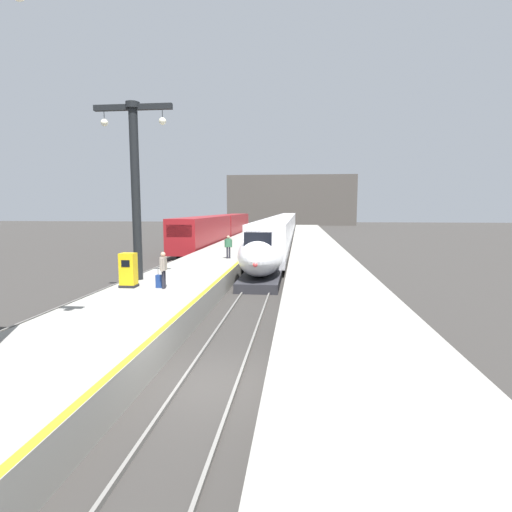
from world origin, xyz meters
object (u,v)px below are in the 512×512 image
object	(u,v)px
highspeed_train_main	(283,227)
passenger_near_edge	(163,267)
passenger_mid_platform	(228,245)
ticket_machine_yellow	(128,271)
rolling_suitcase	(160,281)
station_column_mid	(135,174)
regional_train_adjacent	(220,228)

from	to	relation	value
highspeed_train_main	passenger_near_edge	distance (m)	40.76
highspeed_train_main	passenger_mid_platform	distance (m)	29.48
highspeed_train_main	ticket_machine_yellow	world-z (taller)	highspeed_train_main
rolling_suitcase	passenger_near_edge	bearing A→B (deg)	-35.99
passenger_near_edge	station_column_mid	bearing A→B (deg)	134.42
highspeed_train_main	station_column_mid	bearing A→B (deg)	-98.73
highspeed_train_main	rolling_suitcase	size ratio (longest dim) A/B	76.67
passenger_mid_platform	ticket_machine_yellow	size ratio (longest dim) A/B	1.06
station_column_mid	highspeed_train_main	bearing A→B (deg)	81.27
highspeed_train_main	station_column_mid	world-z (taller)	station_column_mid
regional_train_adjacent	station_column_mid	distance (m)	32.72
station_column_mid	ticket_machine_yellow	distance (m)	5.04
regional_train_adjacent	ticket_machine_yellow	size ratio (longest dim) A/B	22.87
highspeed_train_main	regional_train_adjacent	bearing A→B (deg)	-143.11
passenger_mid_platform	rolling_suitcase	xyz separation A→B (m)	(-1.21, -11.07, -0.69)
passenger_near_edge	rolling_suitcase	size ratio (longest dim) A/B	1.72
station_column_mid	passenger_mid_platform	xyz separation A→B (m)	(3.09, 9.10, -4.37)
passenger_mid_platform	regional_train_adjacent	bearing A→B (deg)	102.81
regional_train_adjacent	passenger_mid_platform	xyz separation A→B (m)	(5.29, -23.27, -0.09)
highspeed_train_main	ticket_machine_yellow	distance (m)	40.81
rolling_suitcase	ticket_machine_yellow	xyz separation A→B (m)	(-1.52, -0.02, 0.44)
passenger_mid_platform	rolling_suitcase	size ratio (longest dim) A/B	1.72
passenger_near_edge	passenger_mid_platform	size ratio (longest dim) A/B	1.00
highspeed_train_main	station_column_mid	size ratio (longest dim) A/B	8.49
station_column_mid	passenger_mid_platform	size ratio (longest dim) A/B	5.25
passenger_near_edge	ticket_machine_yellow	world-z (taller)	passenger_near_edge
station_column_mid	passenger_near_edge	xyz separation A→B (m)	(2.09, -2.14, -4.37)
ticket_machine_yellow	highspeed_train_main	bearing A→B (deg)	82.18
regional_train_adjacent	passenger_mid_platform	distance (m)	23.86
passenger_near_edge	ticket_machine_yellow	size ratio (longest dim) A/B	1.06
regional_train_adjacent	rolling_suitcase	bearing A→B (deg)	-83.23
regional_train_adjacent	rolling_suitcase	world-z (taller)	regional_train_adjacent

